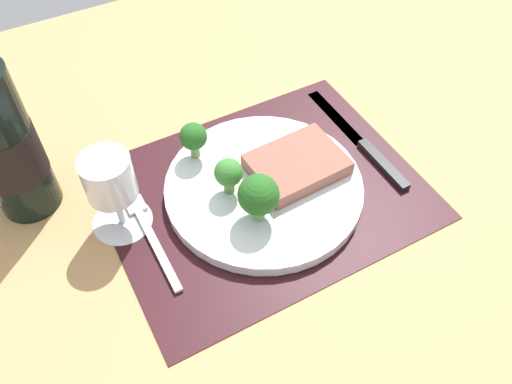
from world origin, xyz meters
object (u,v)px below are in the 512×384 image
steak (295,163)px  wine_bottle (2,142)px  fork (148,229)px  plate (264,187)px  knife (364,144)px  wine_glass (110,183)px

steak → wine_bottle: wine_bottle is taller
steak → fork: size_ratio=0.62×
wine_bottle → plate: bearing=-26.1°
knife → wine_glass: size_ratio=2.02×
steak → fork: steak is taller
knife → wine_bottle: (-43.89, 12.80, 10.25)cm
knife → plate: bearing=-177.9°
wine_glass → plate: bearing=-13.7°
plate → wine_glass: (-18.03, 4.38, 6.45)cm
plate → knife: (16.67, 0.53, -0.50)cm
steak → knife: 11.91cm
knife → wine_bottle: size_ratio=0.76×
wine_bottle → fork: bearing=-46.1°
steak → wine_glass: wine_glass is taller
wine_bottle → knife: bearing=-16.3°
plate → fork: size_ratio=1.35×
plate → fork: bearing=174.8°
fork → wine_bottle: wine_bottle is taller
knife → wine_glass: (-34.70, 3.85, 6.95)cm
plate → knife: 16.68cm
fork → wine_bottle: size_ratio=0.64×
plate → steak: (4.99, 0.39, 1.86)cm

